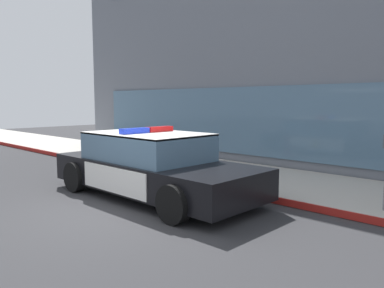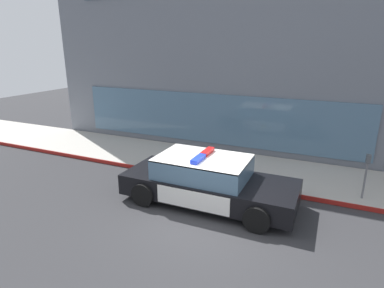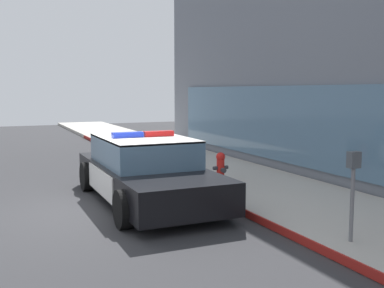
# 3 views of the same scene
# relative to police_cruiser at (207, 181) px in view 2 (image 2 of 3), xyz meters

# --- Properties ---
(ground) EXTENTS (48.00, 48.00, 0.00)m
(ground) POSITION_rel_police_cruiser_xyz_m (0.50, -1.06, -0.68)
(ground) COLOR #303033
(sidewalk) EXTENTS (48.00, 3.07, 0.15)m
(sidewalk) POSITION_rel_police_cruiser_xyz_m (0.50, 2.87, -0.61)
(sidewalk) COLOR #B2ADA3
(sidewalk) RESTS_ON ground
(curb_red_paint) EXTENTS (28.80, 0.04, 0.14)m
(curb_red_paint) POSITION_rel_police_cruiser_xyz_m (0.50, 1.32, -0.61)
(curb_red_paint) COLOR maroon
(curb_red_paint) RESTS_ON ground
(storefront_building) EXTENTS (20.63, 8.30, 9.59)m
(storefront_building) POSITION_rel_police_cruiser_xyz_m (0.87, 8.56, 4.11)
(storefront_building) COLOR slate
(storefront_building) RESTS_ON ground
(police_cruiser) EXTENTS (4.98, 2.15, 1.49)m
(police_cruiser) POSITION_rel_police_cruiser_xyz_m (0.00, 0.00, 0.00)
(police_cruiser) COLOR black
(police_cruiser) RESTS_ON ground
(fire_hydrant) EXTENTS (0.34, 0.39, 0.73)m
(fire_hydrant) POSITION_rel_police_cruiser_xyz_m (-0.57, 2.10, -0.18)
(fire_hydrant) COLOR red
(fire_hydrant) RESTS_ON sidewalk
(parking_meter) EXTENTS (0.12, 0.18, 1.34)m
(parking_meter) POSITION_rel_police_cruiser_xyz_m (4.15, 1.80, 0.40)
(parking_meter) COLOR slate
(parking_meter) RESTS_ON sidewalk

